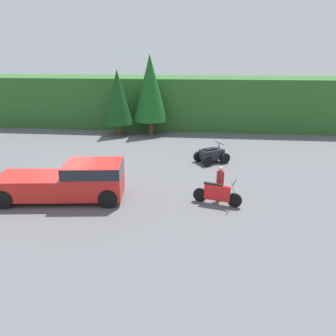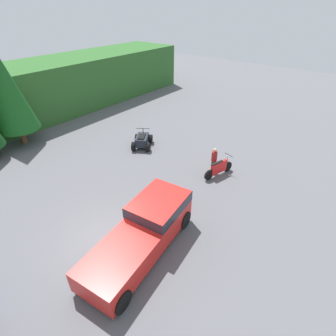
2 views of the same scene
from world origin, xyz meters
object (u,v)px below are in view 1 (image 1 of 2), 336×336
quad_atv (212,155)px  pickup_truck_red (71,180)px  rider_person (220,182)px  dirt_bike (217,194)px

quad_atv → pickup_truck_red: bearing=-168.9°
quad_atv → rider_person: size_ratio=1.39×
quad_atv → rider_person: rider_person is taller
pickup_truck_red → dirt_bike: (6.57, 0.17, -0.45)m
dirt_bike → quad_atv: quad_atv is taller
pickup_truck_red → quad_atv: bearing=36.7°
quad_atv → rider_person: 5.64m
dirt_bike → rider_person: 0.60m
pickup_truck_red → rider_person: (6.69, 0.60, -0.06)m
dirt_bike → quad_atv: bearing=107.3°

